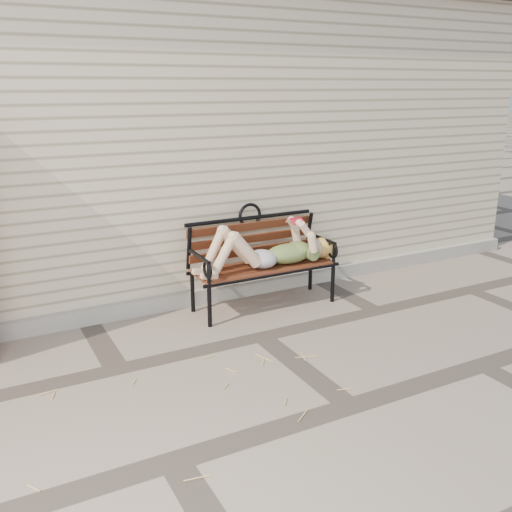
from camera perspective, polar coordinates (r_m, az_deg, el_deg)
ground at (r=4.94m, az=0.59°, el=-8.08°), size 80.00×80.00×0.00m
house_wall at (r=7.28m, az=-10.93°, el=11.93°), size 8.00×4.00×3.00m
foundation_strip at (r=5.72m, az=-4.05°, el=-3.76°), size 8.00×0.10×0.15m
garden_bench at (r=5.49m, az=0.37°, el=0.58°), size 1.50×0.60×0.97m
reading_woman at (r=5.38m, az=1.09°, el=0.62°), size 1.42×0.32×0.45m
straw_scatter at (r=3.94m, az=-10.96°, el=-15.22°), size 2.74×1.71×0.01m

